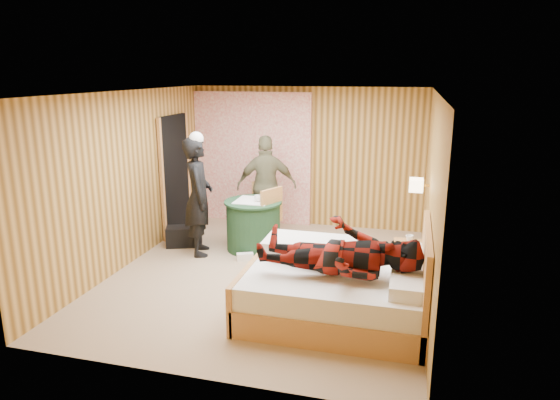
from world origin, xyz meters
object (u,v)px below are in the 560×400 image
(chair_far, at_px, (264,205))
(duffel_bag, at_px, (184,236))
(chair_near, at_px, (266,214))
(round_table, at_px, (253,225))
(man_at_table, at_px, (267,186))
(nightstand, at_px, (408,264))
(woman_standing, at_px, (199,197))
(wall_lamp, at_px, (416,185))
(bed, at_px, (339,289))
(man_on_bed, at_px, (340,241))

(chair_far, height_order, duffel_bag, chair_far)
(chair_near, xyz_separation_m, duffel_bag, (-1.35, -0.13, -0.43))
(round_table, xyz_separation_m, chair_near, (0.21, -0.01, 0.19))
(man_at_table, bearing_deg, nightstand, 129.84)
(chair_near, height_order, man_at_table, man_at_table)
(chair_far, xyz_separation_m, duffel_bag, (-1.11, -0.85, -0.38))
(duffel_bag, distance_m, woman_standing, 0.88)
(wall_lamp, distance_m, chair_near, 2.38)
(bed, relative_size, man_at_table, 1.20)
(round_table, relative_size, man_at_table, 0.53)
(chair_far, bearing_deg, round_table, -107.66)
(duffel_bag, bearing_deg, man_on_bed, -55.92)
(woman_standing, bearing_deg, man_at_table, -55.60)
(chair_far, height_order, man_on_bed, man_on_bed)
(man_at_table, bearing_deg, wall_lamp, 135.78)
(nightstand, relative_size, man_at_table, 0.34)
(duffel_bag, xyz_separation_m, man_at_table, (1.14, 0.90, 0.70))
(man_at_table, height_order, man_on_bed, man_on_bed)
(nightstand, distance_m, woman_standing, 3.22)
(woman_standing, bearing_deg, duffel_bag, 35.59)
(man_at_table, bearing_deg, bed, 104.91)
(chair_far, height_order, woman_standing, woman_standing)
(round_table, distance_m, chair_far, 0.72)
(duffel_bag, bearing_deg, woman_standing, -52.96)
(bed, bearing_deg, chair_near, 127.50)
(chair_far, xyz_separation_m, man_at_table, (0.03, 0.05, 0.32))
(bed, bearing_deg, duffel_bag, 148.19)
(round_table, height_order, man_on_bed, man_on_bed)
(bed, distance_m, woman_standing, 2.86)
(nightstand, xyz_separation_m, woman_standing, (-3.14, 0.42, 0.62))
(bed, distance_m, man_on_bed, 0.71)
(nightstand, height_order, chair_far, chair_far)
(chair_far, bearing_deg, bed, -77.02)
(chair_near, bearing_deg, woman_standing, -42.17)
(nightstand, height_order, duffel_bag, nightstand)
(woman_standing, distance_m, man_on_bed, 2.95)
(wall_lamp, bearing_deg, nightstand, -97.94)
(bed, bearing_deg, round_table, 131.30)
(man_at_table, bearing_deg, chair_far, 43.60)
(chair_far, bearing_deg, nightstand, -51.88)
(chair_near, bearing_deg, man_at_table, -138.32)
(nightstand, distance_m, chair_far, 2.86)
(duffel_bag, bearing_deg, chair_near, -15.43)
(man_at_table, bearing_deg, duffel_bag, 21.25)
(chair_near, distance_m, man_on_bed, 2.57)
(wall_lamp, height_order, nightstand, wall_lamp)
(man_on_bed, bearing_deg, nightstand, 60.46)
(wall_lamp, height_order, man_on_bed, man_on_bed)
(woman_standing, bearing_deg, bed, -144.34)
(wall_lamp, bearing_deg, bed, -120.34)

